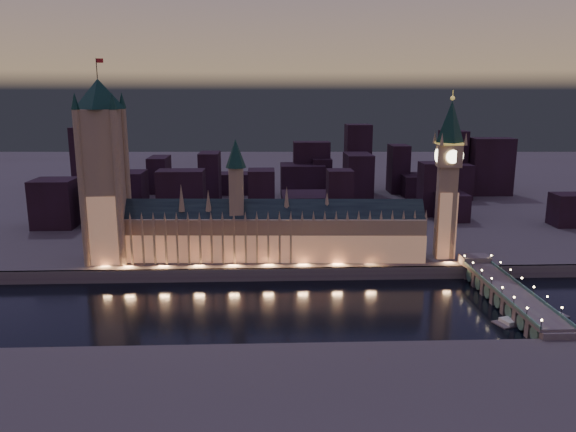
{
  "coord_description": "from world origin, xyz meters",
  "views": [
    {
      "loc": [
        -8.34,
        -290.56,
        115.86
      ],
      "look_at": [
        5.0,
        55.0,
        38.0
      ],
      "focal_mm": 35.0,
      "sensor_mm": 36.0,
      "label": 1
    }
  ],
  "objects_px": {
    "victoria_tower": "(104,164)",
    "westminster_bridge": "(506,294)",
    "elizabeth_tower": "(448,166)",
    "river_boat": "(531,317)",
    "palace_of_westminster": "(267,231)"
  },
  "relations": [
    {
      "from": "palace_of_westminster",
      "to": "westminster_bridge",
      "type": "xyz_separation_m",
      "value": [
        131.54,
        -65.19,
        -20.38
      ]
    },
    {
      "from": "victoria_tower",
      "to": "westminster_bridge",
      "type": "height_order",
      "value": "victoria_tower"
    },
    {
      "from": "palace_of_westminster",
      "to": "elizabeth_tower",
      "type": "distance_m",
      "value": 123.78
    },
    {
      "from": "elizabeth_tower",
      "to": "westminster_bridge",
      "type": "xyz_separation_m",
      "value": [
        15.02,
        -65.38,
        -62.13
      ]
    },
    {
      "from": "elizabeth_tower",
      "to": "westminster_bridge",
      "type": "height_order",
      "value": "elizabeth_tower"
    },
    {
      "from": "victoria_tower",
      "to": "elizabeth_tower",
      "type": "distance_m",
      "value": 218.02
    },
    {
      "from": "victoria_tower",
      "to": "river_boat",
      "type": "height_order",
      "value": "victoria_tower"
    },
    {
      "from": "elizabeth_tower",
      "to": "westminster_bridge",
      "type": "relative_size",
      "value": 0.95
    },
    {
      "from": "westminster_bridge",
      "to": "river_boat",
      "type": "height_order",
      "value": "westminster_bridge"
    },
    {
      "from": "palace_of_westminster",
      "to": "elizabeth_tower",
      "type": "bearing_deg",
      "value": 0.09
    },
    {
      "from": "victoria_tower",
      "to": "westminster_bridge",
      "type": "bearing_deg",
      "value": -15.67
    },
    {
      "from": "river_boat",
      "to": "palace_of_westminster",
      "type": "bearing_deg",
      "value": 147.47
    },
    {
      "from": "victoria_tower",
      "to": "elizabeth_tower",
      "type": "relative_size",
      "value": 1.17
    },
    {
      "from": "palace_of_westminster",
      "to": "westminster_bridge",
      "type": "distance_m",
      "value": 148.22
    },
    {
      "from": "victoria_tower",
      "to": "elizabeth_tower",
      "type": "bearing_deg",
      "value": -0.0
    }
  ]
}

